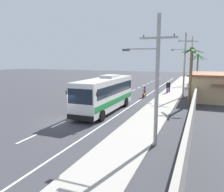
{
  "coord_description": "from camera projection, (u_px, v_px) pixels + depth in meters",
  "views": [
    {
      "loc": [
        11.1,
        -16.55,
        5.56
      ],
      "look_at": [
        2.56,
        4.78,
        1.7
      ],
      "focal_mm": 35.92,
      "sensor_mm": 36.0,
      "label": 1
    }
  ],
  "objects": [
    {
      "name": "motorcycle_beside_bus",
      "position": [
        144.0,
        93.0,
        32.12
      ],
      "size": [
        0.56,
        1.96,
        1.6
      ],
      "color": "black",
      "rests_on": "ground"
    },
    {
      "name": "lane_markings",
      "position": [
        135.0,
        97.0,
        32.75
      ],
      "size": [
        3.7,
        71.0,
        0.01
      ],
      "color": "white",
      "rests_on": "ground"
    },
    {
      "name": "sidewalk_kerb",
      "position": [
        161.0,
        105.0,
        26.8
      ],
      "size": [
        3.2,
        90.0,
        0.14
      ],
      "primitive_type": "cube",
      "color": "#A8A399",
      "rests_on": "ground"
    },
    {
      "name": "palm_nearest",
      "position": [
        198.0,
        63.0,
        45.57
      ],
      "size": [
        3.95,
        3.92,
        6.48
      ],
      "color": "brown",
      "rests_on": "ground"
    },
    {
      "name": "ground_plane",
      "position": [
        66.0,
        121.0,
        20.15
      ],
      "size": [
        160.0,
        160.0,
        0.0
      ],
      "primitive_type": "plane",
      "color": "#3A3A3F"
    },
    {
      "name": "coach_bus_foreground",
      "position": [
        105.0,
        93.0,
        23.57
      ],
      "size": [
        3.06,
        10.55,
        3.77
      ],
      "color": "silver",
      "rests_on": "ground"
    },
    {
      "name": "pedestrian_near_kerb",
      "position": [
        167.0,
        87.0,
        35.34
      ],
      "size": [
        0.36,
        0.36,
        1.78
      ],
      "rotation": [
        0.0,
        0.0,
        3.15
      ],
      "color": "#75388E",
      "rests_on": "sidewalk_kerb"
    },
    {
      "name": "boundary_wall",
      "position": [
        196.0,
        94.0,
        28.9
      ],
      "size": [
        0.24,
        60.0,
        2.12
      ],
      "primitive_type": "cube",
      "color": "#9E998E",
      "rests_on": "ground"
    },
    {
      "name": "pedestrian_midwalk",
      "position": [
        169.0,
        87.0,
        36.55
      ],
      "size": [
        0.36,
        0.36,
        1.71
      ],
      "rotation": [
        0.0,
        0.0,
        0.45
      ],
      "color": "navy",
      "rests_on": "sidewalk_kerb"
    },
    {
      "name": "palm_second",
      "position": [
        191.0,
        67.0,
        26.04
      ],
      "size": [
        2.61,
        2.72,
        6.89
      ],
      "color": "brown",
      "rests_on": "ground"
    },
    {
      "name": "utility_pole_far",
      "position": [
        191.0,
        59.0,
        48.83
      ],
      "size": [
        2.44,
        0.24,
        10.24
      ],
      "color": "#9E9E99",
      "rests_on": "ground"
    },
    {
      "name": "utility_pole_mid",
      "position": [
        184.0,
        64.0,
        31.32
      ],
      "size": [
        2.95,
        0.24,
        9.07
      ],
      "color": "#9E9E99",
      "rests_on": "ground"
    },
    {
      "name": "utility_pole_nearest",
      "position": [
        156.0,
        78.0,
        13.85
      ],
      "size": [
        3.4,
        0.24,
        8.2
      ],
      "color": "#9E9E99",
      "rests_on": "ground"
    }
  ]
}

